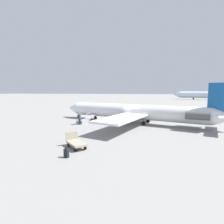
% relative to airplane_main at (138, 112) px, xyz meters
% --- Properties ---
extents(ground_plane, '(600.00, 600.00, 0.00)m').
position_rel_airplane_main_xyz_m(ground_plane, '(0.79, -0.23, -1.76)').
color(ground_plane, gray).
extents(airplane_main, '(26.51, 20.55, 5.89)m').
position_rel_airplane_main_xyz_m(airplane_main, '(0.00, 0.00, 0.00)').
color(airplane_main, silver).
rests_on(airplane_main, ground).
extents(airplane_far_left, '(52.30, 40.89, 9.91)m').
position_rel_airplane_main_xyz_m(airplane_far_left, '(-39.64, -84.31, 1.18)').
color(airplane_far_left, silver).
rests_on(airplane_far_left, ground).
extents(boarding_stairs, '(2.06, 4.14, 1.54)m').
position_rel_airplane_main_xyz_m(boarding_stairs, '(8.02, 1.53, -1.41)').
color(boarding_stairs, '#99999E').
rests_on(boarding_stairs, ground).
extents(passenger, '(0.41, 0.56, 1.74)m').
position_rel_airplane_main_xyz_m(passenger, '(8.12, 3.16, -0.76)').
color(passenger, '#23232D').
rests_on(passenger, ground).
extents(luggage_cart, '(2.37, 2.29, 1.22)m').
position_rel_airplane_main_xyz_m(luggage_cart, '(3.98, 13.06, -1.30)').
color(luggage_cart, '#9E937F').
rests_on(luggage_cart, ground).
extents(suitcase, '(0.40, 0.30, 0.88)m').
position_rel_airplane_main_xyz_m(suitcase, '(3.66, 15.31, -1.43)').
color(suitcase, black).
rests_on(suitcase, ground).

